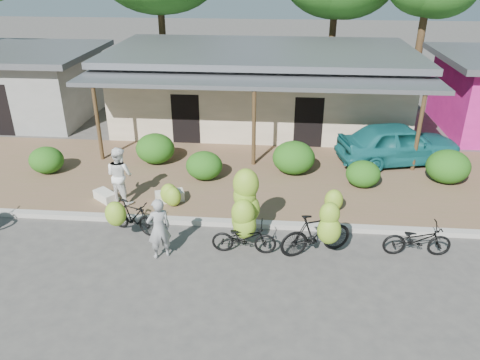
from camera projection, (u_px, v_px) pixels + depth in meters
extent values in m
plane|color=#43403E|center=(238.00, 268.00, 11.46)|extent=(100.00, 100.00, 0.00)
cube|color=brown|center=(251.00, 179.00, 15.93)|extent=(60.00, 6.00, 0.12)
cube|color=#A8A399|center=(245.00, 224.00, 13.23)|extent=(60.00, 0.25, 0.15)
cube|color=beige|center=(261.00, 90.00, 20.67)|extent=(12.00, 6.00, 3.10)
cube|color=slate|center=(261.00, 51.00, 19.94)|extent=(13.00, 7.00, 0.25)
cube|color=black|center=(257.00, 121.00, 18.21)|extent=(1.40, 0.12, 2.20)
cube|color=slate|center=(256.00, 82.00, 16.49)|extent=(13.00, 2.00, 0.15)
cylinder|color=#503920|center=(98.00, 125.00, 16.76)|extent=(0.14, 0.14, 2.85)
cylinder|color=#503920|center=(254.00, 130.00, 16.32)|extent=(0.14, 0.14, 2.85)
cylinder|color=#503920|center=(418.00, 135.00, 15.88)|extent=(0.14, 0.14, 2.85)
cube|color=gray|center=(23.00, 87.00, 21.57)|extent=(6.00, 5.00, 2.90)
cube|color=slate|center=(16.00, 52.00, 20.89)|extent=(7.00, 6.00, 0.25)
cylinder|color=#503920|center=(162.00, 26.00, 24.71)|extent=(0.36, 0.36, 7.15)
cylinder|color=#503920|center=(333.00, 32.00, 24.58)|extent=(0.36, 0.36, 6.56)
cylinder|color=#503920|center=(420.00, 43.00, 22.55)|extent=(0.36, 0.36, 6.21)
ellipsoid|color=#1E5012|center=(46.00, 160.00, 16.06)|extent=(1.17, 1.06, 0.92)
ellipsoid|color=#1E5012|center=(155.00, 149.00, 16.79)|extent=(1.39, 1.25, 1.08)
ellipsoid|color=#1E5012|center=(204.00, 166.00, 15.59)|extent=(1.22, 1.10, 0.95)
ellipsoid|color=#1E5012|center=(294.00, 158.00, 15.98)|extent=(1.45, 1.30, 1.13)
ellipsoid|color=#1E5012|center=(363.00, 174.00, 15.10)|extent=(1.11, 1.00, 0.86)
ellipsoid|color=#1E5012|center=(448.00, 167.00, 15.33)|extent=(1.42, 1.28, 1.11)
imported|color=black|center=(133.00, 217.00, 12.78)|extent=(1.63, 1.00, 0.95)
ellipsoid|color=#9EB62D|center=(116.00, 214.00, 12.07)|extent=(0.55, 0.47, 0.69)
imported|color=black|center=(244.00, 238.00, 11.91)|extent=(1.65, 0.58, 0.87)
ellipsoid|color=#9EB62D|center=(244.00, 220.00, 12.32)|extent=(0.65, 0.55, 0.81)
ellipsoid|color=#9EB62D|center=(248.00, 208.00, 12.16)|extent=(0.64, 0.54, 0.80)
ellipsoid|color=#9EB62D|center=(245.00, 196.00, 12.01)|extent=(0.59, 0.50, 0.74)
ellipsoid|color=#9EB62D|center=(246.00, 184.00, 11.86)|extent=(0.67, 0.57, 0.84)
ellipsoid|color=#9EB62D|center=(245.00, 225.00, 11.98)|extent=(0.60, 0.51, 0.76)
ellipsoid|color=#9EB62D|center=(243.00, 213.00, 11.83)|extent=(0.61, 0.51, 0.76)
imported|color=black|center=(316.00, 234.00, 11.81)|extent=(1.99, 1.21, 1.16)
ellipsoid|color=#9EB62D|center=(329.00, 230.00, 11.04)|extent=(0.57, 0.48, 0.71)
ellipsoid|color=#9EB62D|center=(330.00, 214.00, 10.90)|extent=(0.48, 0.41, 0.60)
imported|color=black|center=(417.00, 239.00, 11.80)|extent=(1.74, 0.68, 0.90)
ellipsoid|color=#9EB62D|center=(169.00, 194.00, 14.06)|extent=(0.53, 0.45, 0.66)
ellipsoid|color=#9EB62D|center=(173.00, 197.00, 13.94)|extent=(0.49, 0.42, 0.62)
ellipsoid|color=#9EB62D|center=(334.00, 200.00, 13.68)|extent=(0.54, 0.46, 0.68)
cube|color=silver|center=(170.00, 196.00, 14.32)|extent=(0.94, 0.68, 0.30)
cube|color=silver|center=(105.00, 196.00, 14.35)|extent=(0.82, 0.76, 0.28)
imported|color=gray|center=(159.00, 229.00, 11.56)|extent=(0.72, 0.64, 1.65)
imported|color=white|center=(120.00, 175.00, 13.97)|extent=(1.07, 0.99, 1.76)
imported|color=#176569|center=(399.00, 143.00, 16.72)|extent=(4.64, 2.74, 1.48)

